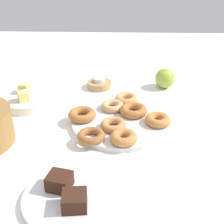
% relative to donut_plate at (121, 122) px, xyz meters
% --- Properties ---
extents(ground_plane, '(2.40, 2.40, 0.00)m').
position_rel_donut_plate_xyz_m(ground_plane, '(0.00, 0.00, -0.01)').
color(ground_plane, white).
extents(donut_plate, '(0.33, 0.33, 0.02)m').
position_rel_donut_plate_xyz_m(donut_plate, '(0.00, 0.00, 0.00)').
color(donut_plate, silver).
rests_on(donut_plate, ground_plane).
extents(donut_0, '(0.11, 0.11, 0.02)m').
position_rel_donut_plate_xyz_m(donut_0, '(-0.05, 0.02, 0.02)').
color(donut_0, '#C6844C').
rests_on(donut_0, donut_plate).
extents(donut_1, '(0.12, 0.12, 0.03)m').
position_rel_donut_plate_xyz_m(donut_1, '(0.04, -0.04, 0.02)').
color(donut_1, '#AD6B33').
rests_on(donut_1, donut_plate).
extents(donut_2, '(0.11, 0.11, 0.03)m').
position_rel_donut_plate_xyz_m(donut_2, '(-0.02, -0.12, 0.02)').
color(donut_2, '#BC7A3D').
rests_on(donut_2, donut_plate).
extents(donut_3, '(0.10, 0.10, 0.03)m').
position_rel_donut_plate_xyz_m(donut_3, '(-0.13, -0.01, 0.02)').
color(donut_3, '#BC7A3D').
rests_on(donut_3, donut_plate).
extents(donut_4, '(0.12, 0.12, 0.02)m').
position_rel_donut_plate_xyz_m(donut_4, '(-0.12, 0.09, 0.02)').
color(donut_4, '#995B2D').
rests_on(donut_4, donut_plate).
extents(donut_5, '(0.12, 0.12, 0.03)m').
position_rel_donut_plate_xyz_m(donut_5, '(0.01, 0.13, 0.02)').
color(donut_5, '#AD6B33').
rests_on(donut_5, donut_plate).
extents(donut_6, '(0.11, 0.11, 0.03)m').
position_rel_donut_plate_xyz_m(donut_6, '(0.13, -0.02, 0.02)').
color(donut_6, tan).
rests_on(donut_6, donut_plate).
extents(donut_7, '(0.09, 0.09, 0.02)m').
position_rel_donut_plate_xyz_m(donut_7, '(0.08, 0.03, 0.02)').
color(donut_7, tan).
rests_on(donut_7, donut_plate).
extents(cake_plate, '(0.23, 0.23, 0.01)m').
position_rel_donut_plate_xyz_m(cake_plate, '(-0.35, 0.12, -0.00)').
color(cake_plate, silver).
rests_on(cake_plate, ground_plane).
extents(brownie_near, '(0.06, 0.06, 0.04)m').
position_rel_donut_plate_xyz_m(brownie_near, '(-0.39, 0.10, 0.03)').
color(brownie_near, '#381E14').
rests_on(brownie_near, cake_plate).
extents(brownie_far, '(0.06, 0.07, 0.04)m').
position_rel_donut_plate_xyz_m(brownie_far, '(-0.33, 0.15, 0.03)').
color(brownie_far, '#381E14').
rests_on(brownie_far, cake_plate).
extents(candle_holder, '(0.10, 0.10, 0.03)m').
position_rel_donut_plate_xyz_m(candle_holder, '(0.30, 0.09, 0.01)').
color(candle_holder, tan).
rests_on(candle_holder, ground_plane).
extents(tealight, '(0.05, 0.05, 0.01)m').
position_rel_donut_plate_xyz_m(tealight, '(0.30, 0.09, 0.03)').
color(tealight, silver).
rests_on(tealight, candle_holder).
extents(fruit_bowl, '(0.20, 0.20, 0.03)m').
position_rel_donut_plate_xyz_m(fruit_bowl, '(0.14, 0.35, 0.01)').
color(fruit_bowl, silver).
rests_on(fruit_bowl, ground_plane).
extents(melon_chunk_left, '(0.05, 0.05, 0.04)m').
position_rel_donut_plate_xyz_m(melon_chunk_left, '(0.10, 0.35, 0.04)').
color(melon_chunk_left, '#DBD67A').
rests_on(melon_chunk_left, fruit_bowl).
extents(melon_chunk_right, '(0.04, 0.04, 0.04)m').
position_rel_donut_plate_xyz_m(melon_chunk_right, '(0.17, 0.37, 0.04)').
color(melon_chunk_right, '#DBD67A').
rests_on(melon_chunk_right, fruit_bowl).
extents(apple, '(0.08, 0.08, 0.08)m').
position_rel_donut_plate_xyz_m(apple, '(0.31, -0.18, 0.03)').
color(apple, '#93AD38').
rests_on(apple, ground_plane).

